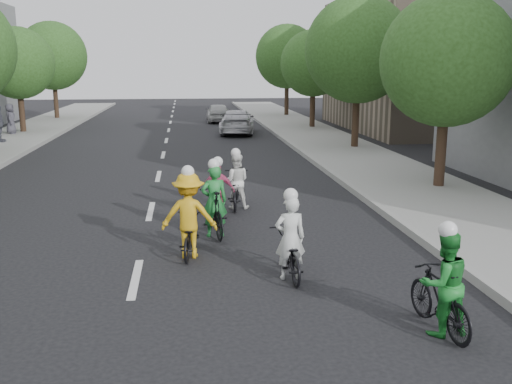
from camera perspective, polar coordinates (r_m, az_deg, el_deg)
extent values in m
plane|color=black|center=(10.73, -11.95, -8.49)|extent=(120.00, 120.00, 0.00)
cube|color=gray|center=(21.52, 12.07, 2.24)|extent=(4.00, 80.00, 0.15)
cube|color=#999993|center=(20.96, 7.02, 2.20)|extent=(0.18, 80.00, 0.18)
cube|color=gray|center=(37.17, 17.11, 12.24)|extent=(10.00, 14.00, 8.00)
cylinder|color=black|center=(35.31, -22.36, 7.22)|extent=(0.32, 0.32, 2.27)
sphere|color=#274B19|center=(35.21, -22.74, 11.81)|extent=(4.00, 4.00, 4.00)
cylinder|color=black|center=(44.03, -19.37, 8.44)|extent=(0.32, 0.32, 2.48)
sphere|color=#274B19|center=(43.96, -19.68, 12.71)|extent=(4.80, 4.80, 4.80)
cylinder|color=black|center=(18.54, 17.98, 3.63)|extent=(0.32, 0.32, 2.27)
sphere|color=#274B19|center=(18.35, 18.58, 12.41)|extent=(4.00, 4.00, 4.00)
cylinder|color=black|center=(26.89, 9.90, 6.84)|extent=(0.32, 0.32, 2.48)
sphere|color=#274B19|center=(26.78, 10.17, 13.84)|extent=(4.80, 4.80, 4.80)
cylinder|color=black|center=(35.57, 5.66, 8.12)|extent=(0.32, 0.32, 2.27)
sphere|color=#274B19|center=(35.47, 5.75, 12.69)|extent=(4.00, 4.00, 4.00)
cylinder|color=black|center=(44.37, 3.07, 9.14)|extent=(0.32, 0.32, 2.48)
sphere|color=#274B19|center=(44.30, 3.12, 13.38)|extent=(4.80, 4.80, 4.80)
imported|color=black|center=(13.03, -4.20, -2.00)|extent=(0.76, 1.85, 1.08)
imported|color=#258739|center=(12.87, -4.20, -0.91)|extent=(0.65, 0.47, 1.64)
sphere|color=white|center=(12.70, -4.26, 2.77)|extent=(0.26, 0.26, 0.26)
imported|color=black|center=(10.49, 3.31, -6.26)|extent=(0.63, 1.63, 0.85)
imported|color=silver|center=(10.29, 3.43, -4.61)|extent=(0.57, 0.39, 1.54)
sphere|color=white|center=(10.09, 3.49, -0.33)|extent=(0.26, 0.26, 0.26)
imported|color=black|center=(8.81, 17.88, -10.20)|extent=(0.65, 1.65, 0.96)
imported|color=#1D832D|center=(8.62, 18.29, -8.67)|extent=(0.82, 0.67, 1.54)
sphere|color=white|center=(8.38, 18.66, -3.61)|extent=(0.26, 0.26, 0.26)
imported|color=black|center=(11.71, -6.68, -4.38)|extent=(0.75, 1.62, 0.82)
imported|color=gold|center=(11.49, -6.73, -2.33)|extent=(1.20, 0.79, 1.74)
sphere|color=white|center=(11.30, -6.84, 2.02)|extent=(0.26, 0.26, 0.26)
imported|color=black|center=(14.57, -3.82, -0.68)|extent=(0.72, 1.65, 0.96)
imported|color=#D54B7F|center=(14.42, -3.81, 0.15)|extent=(0.89, 0.49, 1.44)
sphere|color=white|center=(14.28, -3.85, 3.04)|extent=(0.26, 0.26, 0.26)
imported|color=black|center=(15.58, -2.05, 0.20)|extent=(0.87, 1.90, 0.96)
imported|color=white|center=(15.43, -2.03, 1.10)|extent=(0.80, 0.66, 1.50)
sphere|color=white|center=(15.30, -2.05, 3.93)|extent=(0.26, 0.26, 0.26)
imported|color=silver|center=(32.98, -1.90, 7.05)|extent=(2.50, 4.93, 1.37)
imported|color=silver|center=(40.07, -3.83, 7.93)|extent=(1.56, 3.84, 1.30)
imported|color=#484651|center=(34.34, -23.34, 6.74)|extent=(0.63, 0.87, 1.65)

